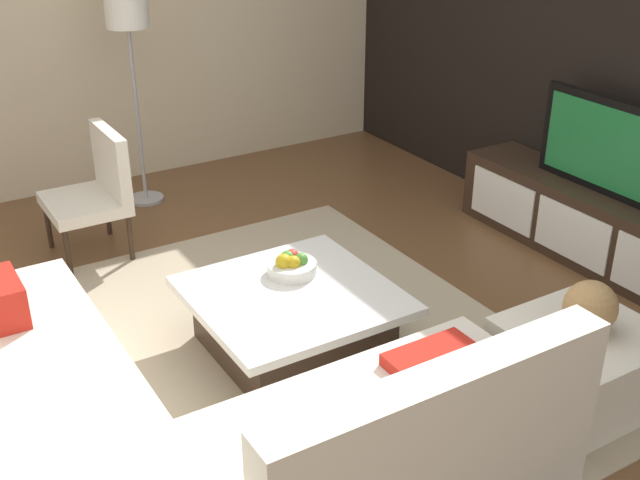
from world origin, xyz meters
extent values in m
plane|color=brown|center=(0.00, 0.00, 0.00)|extent=(14.00, 14.00, 0.00)
cube|color=beige|center=(-3.20, 0.20, 1.40)|extent=(0.12, 5.20, 2.80)
cube|color=tan|center=(-0.10, 0.00, 0.01)|extent=(3.23, 2.67, 0.01)
cube|color=#332319|center=(0.00, 2.40, 0.25)|extent=(2.15, 0.46, 0.50)
cube|color=white|center=(-0.66, 2.16, 0.25)|extent=(0.61, 0.01, 0.35)
cube|color=white|center=(0.00, 2.16, 0.25)|extent=(0.61, 0.01, 0.35)
cube|color=black|center=(0.00, 2.40, 0.81)|extent=(1.09, 0.05, 0.63)
cube|color=#1E7238|center=(0.00, 2.37, 0.81)|extent=(0.98, 0.01, 0.53)
cube|color=silver|center=(0.20, -1.30, 0.21)|extent=(2.54, 0.85, 0.42)
cube|color=silver|center=(1.05, -0.10, 0.21)|extent=(0.85, 1.56, 0.42)
cube|color=silver|center=(1.38, -0.10, 0.62)|extent=(0.18, 1.56, 0.41)
cube|color=red|center=(-0.56, -1.30, 0.53)|extent=(0.36, 0.20, 0.22)
cube|color=red|center=(1.05, 0.29, 0.45)|extent=(0.60, 0.44, 0.06)
cube|color=#332319|center=(-0.10, 0.10, 0.17)|extent=(0.83, 0.84, 0.33)
cube|color=white|center=(-0.10, 0.10, 0.35)|extent=(1.04, 1.05, 0.05)
cylinder|color=#332319|center=(-2.12, -0.72, 0.19)|extent=(0.04, 0.04, 0.38)
cylinder|color=#332319|center=(-1.63, -0.72, 0.19)|extent=(0.04, 0.04, 0.38)
cylinder|color=#332319|center=(-2.12, -0.30, 0.19)|extent=(0.04, 0.04, 0.38)
cylinder|color=#332319|center=(-1.63, -0.30, 0.19)|extent=(0.04, 0.04, 0.38)
cube|color=silver|center=(-1.88, -0.51, 0.38)|extent=(0.58, 0.50, 0.08)
cube|color=silver|center=(-1.88, -0.30, 0.65)|extent=(0.58, 0.08, 0.45)
cylinder|color=#A5A5AA|center=(-2.59, 0.15, 0.01)|extent=(0.28, 0.28, 0.02)
cylinder|color=#A5A5AA|center=(-2.59, 0.15, 0.70)|extent=(0.03, 0.03, 1.35)
cylinder|color=white|center=(-2.59, 0.15, 1.53)|extent=(0.32, 0.32, 0.32)
cube|color=silver|center=(1.02, 1.14, 0.20)|extent=(0.70, 0.70, 0.40)
cylinder|color=silver|center=(-0.28, 0.20, 0.42)|extent=(0.28, 0.28, 0.07)
sphere|color=gold|center=(-0.25, 0.19, 0.47)|extent=(0.08, 0.08, 0.08)
sphere|color=#4C8C33|center=(-0.26, 0.25, 0.47)|extent=(0.08, 0.08, 0.08)
sphere|color=#B23326|center=(-0.31, 0.22, 0.47)|extent=(0.09, 0.09, 0.09)
sphere|color=#4C8C33|center=(-0.31, 0.19, 0.47)|extent=(0.09, 0.09, 0.09)
sphere|color=gold|center=(-0.28, 0.15, 0.47)|extent=(0.10, 0.10, 0.10)
sphere|color=#AD8451|center=(1.02, 1.14, 0.53)|extent=(0.26, 0.26, 0.26)
camera|label=1|loc=(3.18, -1.72, 2.53)|focal=44.65mm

